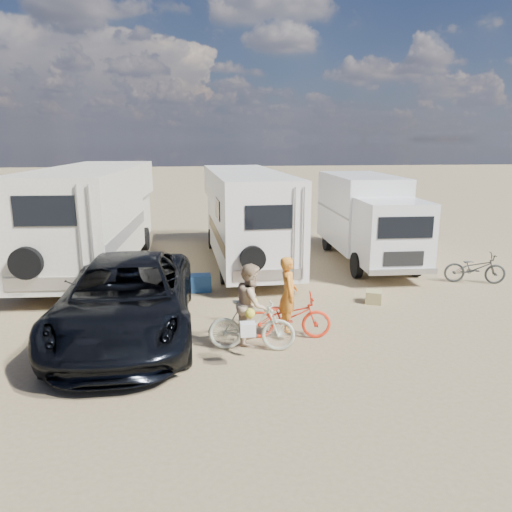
{
  "coord_description": "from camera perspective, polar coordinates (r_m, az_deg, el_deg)",
  "views": [
    {
      "loc": [
        -2.01,
        -9.3,
        4.18
      ],
      "look_at": [
        -0.58,
        2.64,
        1.3
      ],
      "focal_mm": 34.28,
      "sensor_mm": 36.0,
      "label": 1
    }
  ],
  "objects": [
    {
      "name": "rider_woman",
      "position": [
        9.81,
        -0.54,
        -6.58
      ],
      "size": [
        0.76,
        0.9,
        1.63
      ],
      "primitive_type": "imported",
      "rotation": [
        0.0,
        0.0,
        1.38
      ],
      "color": "tan",
      "rests_on": "ground"
    },
    {
      "name": "bike_parked",
      "position": [
        15.89,
        24.18,
        -1.29
      ],
      "size": [
        1.84,
        1.04,
        0.91
      ],
      "primitive_type": "imported",
      "rotation": [
        0.0,
        0.0,
        1.3
      ],
      "color": "#2A2D2A",
      "rests_on": "ground"
    },
    {
      "name": "box_truck",
      "position": [
        17.26,
        12.97,
        4.1
      ],
      "size": [
        2.26,
        6.48,
        2.95
      ],
      "primitive_type": null,
      "rotation": [
        0.0,
        0.0,
        -0.02
      ],
      "color": "silver",
      "rests_on": "ground"
    },
    {
      "name": "rv_left",
      "position": [
        16.76,
        -18.34,
        4.12
      ],
      "size": [
        3.03,
        8.91,
        3.31
      ],
      "primitive_type": null,
      "rotation": [
        0.0,
        0.0,
        -0.05
      ],
      "color": "beige",
      "rests_on": "ground"
    },
    {
      "name": "bike_woman",
      "position": [
        9.91,
        -0.53,
        -8.13
      ],
      "size": [
        1.82,
        0.82,
        1.06
      ],
      "primitive_type": "imported",
      "rotation": [
        0.0,
        0.0,
        1.38
      ],
      "color": "#B8BEA2",
      "rests_on": "ground"
    },
    {
      "name": "crate",
      "position": [
        13.18,
        13.57,
        -4.67
      ],
      "size": [
        0.53,
        0.53,
        0.32
      ],
      "primitive_type": "cube",
      "rotation": [
        0.0,
        0.0,
        -0.39
      ],
      "color": "#9A8F56",
      "rests_on": "ground"
    },
    {
      "name": "bike_man",
      "position": [
        10.56,
        3.76,
        -7.05
      ],
      "size": [
        1.9,
        0.85,
        0.97
      ],
      "primitive_type": "imported",
      "rotation": [
        0.0,
        0.0,
        1.46
      ],
      "color": "red",
      "rests_on": "ground"
    },
    {
      "name": "cooler",
      "position": [
        13.87,
        -6.52,
        -3.13
      ],
      "size": [
        0.61,
        0.46,
        0.48
      ],
      "primitive_type": "cube",
      "rotation": [
        0.0,
        0.0,
        0.04
      ],
      "color": "navy",
      "rests_on": "ground"
    },
    {
      "name": "rider_man",
      "position": [
        10.45,
        3.78,
        -5.38
      ],
      "size": [
        0.45,
        0.63,
        1.62
      ],
      "primitive_type": "imported",
      "rotation": [
        0.0,
        0.0,
        1.46
      ],
      "color": "orange",
      "rests_on": "ground"
    },
    {
      "name": "ground",
      "position": [
        10.39,
        4.98,
        -10.3
      ],
      "size": [
        140.0,
        140.0,
        0.0
      ],
      "primitive_type": "plane",
      "color": "#99825B",
      "rests_on": "ground"
    },
    {
      "name": "dark_suv",
      "position": [
        10.95,
        -14.89,
        -4.79
      ],
      "size": [
        2.86,
        6.05,
        1.67
      ],
      "primitive_type": "imported",
      "rotation": [
        0.0,
        0.0,
        0.01
      ],
      "color": "black",
      "rests_on": "ground"
    },
    {
      "name": "rv_main",
      "position": [
        16.7,
        -1.17,
        4.46
      ],
      "size": [
        2.62,
        8.23,
        3.13
      ],
      "primitive_type": null,
      "rotation": [
        0.0,
        0.0,
        0.05
      ],
      "color": "white",
      "rests_on": "ground"
    }
  ]
}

